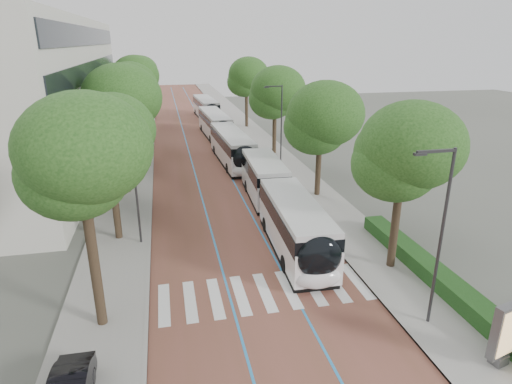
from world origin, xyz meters
TOP-DOWN VIEW (x-y plane):
  - ground at (0.00, 0.00)m, footprint 160.00×160.00m
  - road at (0.00, 40.00)m, footprint 11.00×140.00m
  - sidewalk_left at (-7.50, 40.00)m, footprint 4.00×140.00m
  - sidewalk_right at (7.50, 40.00)m, footprint 4.00×140.00m
  - kerb_left at (-5.60, 40.00)m, footprint 0.20×140.00m
  - kerb_right at (5.60, 40.00)m, footprint 0.20×140.00m
  - zebra_crossing at (0.20, 1.00)m, footprint 10.55×3.60m
  - lane_line_left at (-1.60, 40.00)m, footprint 0.12×126.00m
  - lane_line_right at (1.60, 40.00)m, footprint 0.12×126.00m
  - hedge at (9.10, 0.00)m, footprint 1.20×14.00m
  - streetlight_near at (6.62, -3.00)m, footprint 1.82×0.20m
  - streetlight_far at (6.62, 22.00)m, footprint 1.82×0.20m
  - lamp_post_left at (-6.10, 8.00)m, footprint 0.14×0.14m
  - trees_left at (-7.50, 26.19)m, footprint 6.14×60.31m
  - trees_right at (7.70, 22.79)m, footprint 5.95×47.52m
  - lead_bus at (3.13, 8.80)m, footprint 3.22×18.48m
  - bus_queued_0 at (2.52, 24.96)m, footprint 3.04×12.49m
  - bus_queued_1 at (2.36, 37.89)m, footprint 3.13×12.51m
  - bus_queued_2 at (2.71, 52.30)m, footprint 3.22×12.52m
  - ad_panel at (7.92, -5.98)m, footprint 1.34×0.66m

SIDE VIEW (x-z plane):
  - ground at x=0.00m, z-range 0.00..0.00m
  - road at x=0.00m, z-range 0.00..0.02m
  - lane_line_left at x=-1.60m, z-range 0.02..0.03m
  - lane_line_right at x=1.60m, z-range 0.02..0.03m
  - zebra_crossing at x=0.20m, z-range 0.02..0.03m
  - sidewalk_left at x=-7.50m, z-range 0.00..0.12m
  - sidewalk_right at x=7.50m, z-range 0.00..0.12m
  - kerb_left at x=-5.60m, z-range -0.01..0.13m
  - kerb_right at x=5.60m, z-range -0.01..0.13m
  - hedge at x=9.10m, z-range 0.12..0.92m
  - ad_panel at x=7.92m, z-range 0.19..2.87m
  - bus_queued_0 at x=2.52m, z-range 0.02..3.22m
  - bus_queued_1 at x=2.36m, z-range 0.02..3.22m
  - bus_queued_2 at x=2.71m, z-range 0.02..3.22m
  - lead_bus at x=3.13m, z-range 0.03..3.23m
  - lamp_post_left at x=-6.10m, z-range 0.12..8.12m
  - streetlight_near at x=6.62m, z-range 0.82..8.82m
  - streetlight_far at x=6.62m, z-range 0.82..8.82m
  - trees_right at x=7.70m, z-range 1.80..11.12m
  - trees_left at x=-7.50m, z-range 2.17..12.05m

